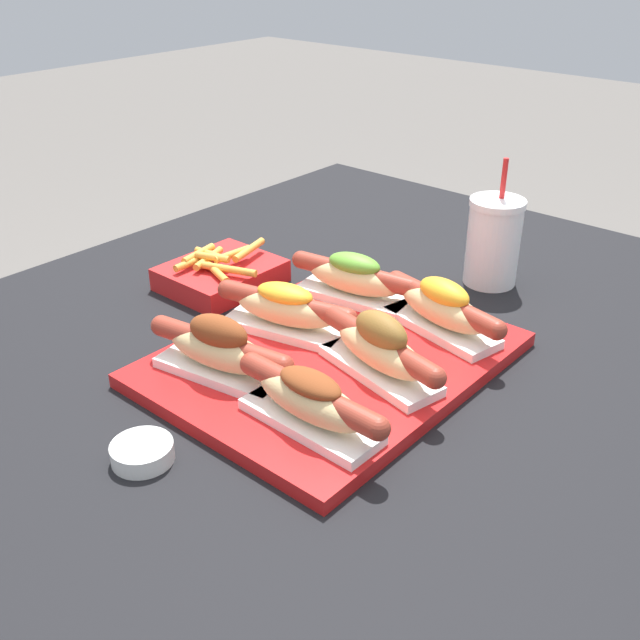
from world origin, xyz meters
TOP-DOWN VIEW (x-y plane):
  - patio_table at (0.00, 0.00)m, footprint 1.30×1.03m
  - serving_tray at (-0.04, -0.05)m, footprint 0.43×0.34m
  - hot_dog_0 at (-0.17, -0.13)m, footprint 0.06×0.21m
  - hot_dog_1 at (-0.04, -0.12)m, footprint 0.09×0.20m
  - hot_dog_2 at (0.10, -0.12)m, footprint 0.09×0.20m
  - hot_dog_3 at (-0.16, 0.02)m, footprint 0.09×0.20m
  - hot_dog_4 at (-0.03, 0.03)m, footprint 0.10×0.20m
  - hot_dog_5 at (0.10, 0.02)m, footprint 0.08×0.20m
  - sauce_bowl at (-0.31, -0.02)m, footprint 0.07×0.07m
  - drink_cup at (0.31, -0.08)m, footprint 0.08×0.08m
  - fries_basket at (0.03, 0.23)m, footprint 0.17×0.15m

SIDE VIEW (x-z plane):
  - patio_table at x=0.00m, z-range 0.00..0.72m
  - serving_tray at x=-0.04m, z-range 0.72..0.74m
  - sauce_bowl at x=-0.31m, z-range 0.72..0.74m
  - fries_basket at x=0.03m, z-range 0.71..0.77m
  - hot_dog_0 at x=-0.17m, z-range 0.74..0.81m
  - hot_dog_4 at x=-0.03m, z-range 0.74..0.81m
  - hot_dog_5 at x=0.10m, z-range 0.74..0.81m
  - hot_dog_2 at x=0.10m, z-range 0.74..0.81m
  - hot_dog_3 at x=-0.16m, z-range 0.74..0.81m
  - hot_dog_1 at x=-0.04m, z-range 0.74..0.82m
  - drink_cup at x=0.31m, z-range 0.69..0.89m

